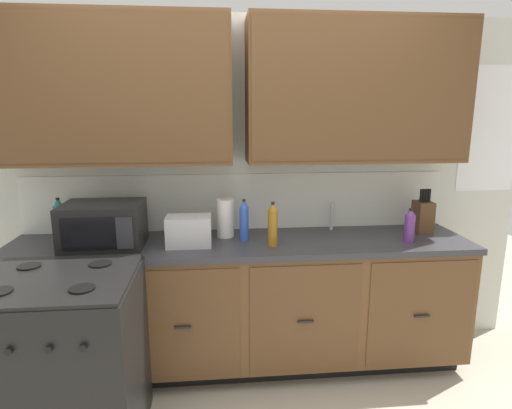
{
  "coord_description": "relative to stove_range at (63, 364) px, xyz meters",
  "views": [
    {
      "loc": [
        -0.16,
        -2.36,
        1.74
      ],
      "look_at": [
        0.09,
        0.27,
        1.15
      ],
      "focal_mm": 29.83,
      "sensor_mm": 36.0,
      "label": 1
    }
  ],
  "objects": [
    {
      "name": "wall_unit",
      "position": [
        0.96,
        0.83,
        1.14
      ],
      "size": [
        4.17,
        0.4,
        2.36
      ],
      "color": "silver",
      "rests_on": "ground_plane"
    },
    {
      "name": "toaster",
      "position": [
        0.62,
        0.57,
        0.53
      ],
      "size": [
        0.28,
        0.18,
        0.19
      ],
      "color": "#B7B7BC",
      "rests_on": "counter_run"
    },
    {
      "name": "bottle_blue",
      "position": [
        0.97,
        0.65,
        0.56
      ],
      "size": [
        0.06,
        0.06,
        0.27
      ],
      "color": "blue",
      "rests_on": "counter_run"
    },
    {
      "name": "bottle_teal",
      "position": [
        -0.23,
        0.78,
        0.57
      ],
      "size": [
        0.07,
        0.07,
        0.28
      ],
      "color": "#1E707A",
      "rests_on": "counter_run"
    },
    {
      "name": "microwave",
      "position": [
        0.1,
        0.58,
        0.57
      ],
      "size": [
        0.48,
        0.37,
        0.28
      ],
      "color": "black",
      "rests_on": "counter_run"
    },
    {
      "name": "ground_plane",
      "position": [
        0.95,
        0.33,
        -0.47
      ],
      "size": [
        8.0,
        8.0,
        0.0
      ],
      "primitive_type": "plane",
      "color": "#B2A893"
    },
    {
      "name": "bottle_amber",
      "position": [
        1.14,
        0.51,
        0.57
      ],
      "size": [
        0.06,
        0.06,
        0.28
      ],
      "color": "#9E6619",
      "rests_on": "counter_run"
    },
    {
      "name": "paper_towel_roll",
      "position": [
        0.85,
        0.75,
        0.56
      ],
      "size": [
        0.12,
        0.12,
        0.26
      ],
      "primitive_type": "cylinder",
      "color": "white",
      "rests_on": "counter_run"
    },
    {
      "name": "counter_run",
      "position": [
        0.96,
        0.63,
        -0.01
      ],
      "size": [
        3.0,
        0.64,
        0.9
      ],
      "color": "black",
      "rests_on": "ground_plane"
    },
    {
      "name": "sink_faucet",
      "position": [
        1.61,
        0.84,
        0.53
      ],
      "size": [
        0.02,
        0.02,
        0.2
      ],
      "primitive_type": "cylinder",
      "color": "#B2B5BA",
      "rests_on": "counter_run"
    },
    {
      "name": "stove_range",
      "position": [
        0.0,
        0.0,
        0.0
      ],
      "size": [
        0.76,
        0.68,
        0.95
      ],
      "color": "black",
      "rests_on": "ground_plane"
    },
    {
      "name": "knife_block",
      "position": [
        2.23,
        0.72,
        0.55
      ],
      "size": [
        0.11,
        0.14,
        0.31
      ],
      "color": "#52361E",
      "rests_on": "counter_run"
    },
    {
      "name": "bottle_violet",
      "position": [
        2.04,
        0.51,
        0.54
      ],
      "size": [
        0.07,
        0.07,
        0.22
      ],
      "color": "#663384",
      "rests_on": "counter_run"
    }
  ]
}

